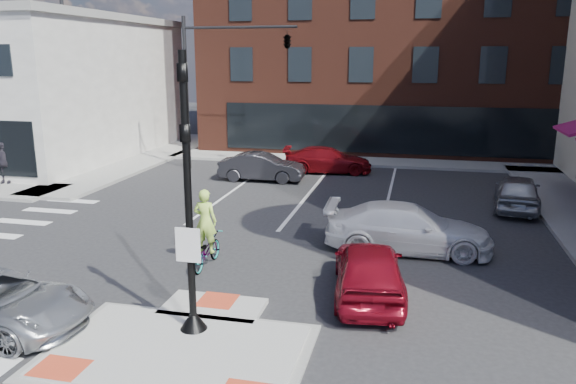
% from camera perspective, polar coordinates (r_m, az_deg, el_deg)
% --- Properties ---
extents(ground, '(120.00, 120.00, 0.00)m').
position_cam_1_polar(ground, '(12.66, -10.23, -14.77)').
color(ground, '#28282B').
rests_on(ground, ground).
extents(refuge_island, '(5.40, 4.65, 0.13)m').
position_cam_1_polar(refuge_island, '(12.43, -10.73, -15.10)').
color(refuge_island, gray).
rests_on(refuge_island, ground).
extents(sidewalk_nw, '(23.50, 20.50, 0.15)m').
position_cam_1_polar(sidewalk_nw, '(33.75, -26.47, 2.12)').
color(sidewalk_nw, gray).
rests_on(sidewalk_nw, ground).
extents(sidewalk_n, '(26.00, 3.00, 0.15)m').
position_cam_1_polar(sidewalk_n, '(32.74, 10.11, 3.03)').
color(sidewalk_n, gray).
rests_on(sidewalk_n, ground).
extents(building_n, '(24.40, 18.40, 15.50)m').
position_cam_1_polar(building_n, '(42.23, 11.37, 15.85)').
color(building_n, '#4C2218').
rests_on(building_n, ground).
extents(building_far_left, '(10.00, 12.00, 10.00)m').
position_cam_1_polar(building_far_left, '(62.77, 5.37, 12.68)').
color(building_far_left, slate).
rests_on(building_far_left, ground).
extents(building_far_right, '(12.00, 12.00, 12.00)m').
position_cam_1_polar(building_far_right, '(64.32, 17.50, 13.04)').
color(building_far_right, brown).
rests_on(building_far_right, ground).
extents(signal_pole, '(0.60, 0.60, 5.98)m').
position_cam_1_polar(signal_pole, '(12.08, -9.97, -4.02)').
color(signal_pole, black).
rests_on(signal_pole, refuge_island).
extents(mast_arm_signal, '(6.10, 2.24, 8.00)m').
position_cam_1_polar(mast_arm_signal, '(29.30, -2.97, 14.06)').
color(mast_arm_signal, black).
rests_on(mast_arm_signal, ground).
extents(red_sedan, '(2.27, 4.46, 1.46)m').
position_cam_1_polar(red_sedan, '(14.47, 8.22, -7.77)').
color(red_sedan, maroon).
rests_on(red_sedan, ground).
extents(white_pickup, '(5.21, 2.24, 1.50)m').
position_cam_1_polar(white_pickup, '(17.94, 12.08, -3.62)').
color(white_pickup, white).
rests_on(white_pickup, ground).
extents(bg_car_dark, '(4.18, 1.54, 1.37)m').
position_cam_1_polar(bg_car_dark, '(27.60, -2.69, 2.56)').
color(bg_car_dark, '#26262B').
rests_on(bg_car_dark, ground).
extents(bg_car_silver, '(2.20, 4.38, 1.43)m').
position_cam_1_polar(bg_car_silver, '(24.10, 22.25, -0.00)').
color(bg_car_silver, '#ACB0B4').
rests_on(bg_car_silver, ground).
extents(bg_car_red, '(4.80, 2.43, 1.34)m').
position_cam_1_polar(bg_car_red, '(29.61, 4.04, 3.27)').
color(bg_car_red, maroon).
rests_on(bg_car_red, ground).
extents(cyclist, '(0.69, 1.88, 2.32)m').
position_cam_1_polar(cyclist, '(16.42, -8.34, -4.95)').
color(cyclist, '#3F3F44').
rests_on(cyclist, ground).
extents(pedestrian_b, '(1.24, 0.79, 1.96)m').
position_cam_1_polar(pedestrian_b, '(29.50, -26.89, 2.69)').
color(pedestrian_b, '#2D2A33').
rests_on(pedestrian_b, sidewalk_nw).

